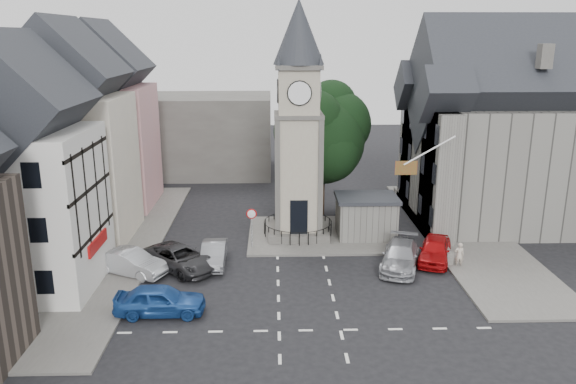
{
  "coord_description": "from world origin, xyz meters",
  "views": [
    {
      "loc": [
        -1.72,
        -30.02,
        13.89
      ],
      "look_at": [
        -0.79,
        5.0,
        4.11
      ],
      "focal_mm": 35.0,
      "sensor_mm": 36.0,
      "label": 1
    }
  ],
  "objects_px": {
    "car_east_red": "(435,250)",
    "stone_shelter": "(366,217)",
    "car_west_blue": "(160,300)",
    "clock_tower": "(298,123)",
    "pedestrian": "(459,255)"
  },
  "relations": [
    {
      "from": "car_east_red",
      "to": "stone_shelter",
      "type": "bearing_deg",
      "value": 150.37
    },
    {
      "from": "stone_shelter",
      "to": "car_west_blue",
      "type": "distance_m",
      "value": 16.66
    },
    {
      "from": "clock_tower",
      "to": "pedestrian",
      "type": "xyz_separation_m",
      "value": [
        9.73,
        -5.99,
        -7.31
      ]
    },
    {
      "from": "clock_tower",
      "to": "car_east_red",
      "type": "distance_m",
      "value": 12.29
    },
    {
      "from": "car_east_red",
      "to": "pedestrian",
      "type": "distance_m",
      "value": 1.58
    },
    {
      "from": "car_west_blue",
      "to": "pedestrian",
      "type": "xyz_separation_m",
      "value": [
        17.33,
        5.6,
        0.02
      ]
    },
    {
      "from": "stone_shelter",
      "to": "car_west_blue",
      "type": "relative_size",
      "value": 0.93
    },
    {
      "from": "car_east_red",
      "to": "pedestrian",
      "type": "bearing_deg",
      "value": -18.28
    },
    {
      "from": "car_east_red",
      "to": "pedestrian",
      "type": "relative_size",
      "value": 2.8
    },
    {
      "from": "pedestrian",
      "to": "clock_tower",
      "type": "bearing_deg",
      "value": -26.86
    },
    {
      "from": "stone_shelter",
      "to": "clock_tower",
      "type": "bearing_deg",
      "value": 174.16
    },
    {
      "from": "clock_tower",
      "to": "pedestrian",
      "type": "relative_size",
      "value": 9.98
    },
    {
      "from": "car_west_blue",
      "to": "car_east_red",
      "type": "relative_size",
      "value": 1.02
    },
    {
      "from": "stone_shelter",
      "to": "car_east_red",
      "type": "xyz_separation_m",
      "value": [
        3.7,
        -4.5,
        -0.77
      ]
    },
    {
      "from": "stone_shelter",
      "to": "pedestrian",
      "type": "relative_size",
      "value": 2.64
    }
  ]
}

